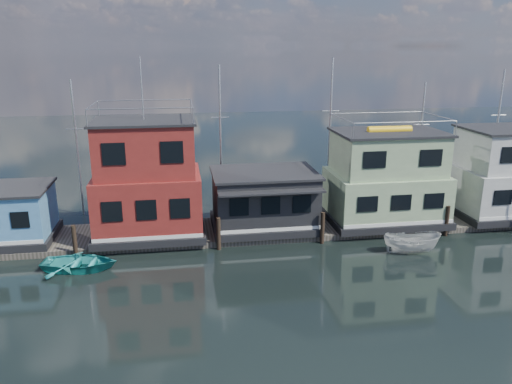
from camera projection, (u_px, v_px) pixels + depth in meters
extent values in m
plane|color=black|center=(315.00, 316.00, 24.66)|extent=(160.00, 160.00, 0.00)
cube|color=#595147|center=(271.00, 229.00, 35.98)|extent=(48.00, 5.00, 0.40)
cube|color=black|center=(5.00, 237.00, 33.16)|extent=(6.40, 4.90, 0.50)
cube|color=#508DC1|center=(1.00, 212.00, 32.67)|extent=(6.00, 4.50, 3.00)
cube|color=black|center=(151.00, 229.00, 34.58)|extent=(7.40, 5.90, 0.50)
cube|color=maroon|center=(149.00, 200.00, 33.99)|extent=(7.00, 5.50, 3.74)
cube|color=maroon|center=(145.00, 148.00, 32.97)|extent=(6.30, 4.95, 3.46)
cube|color=black|center=(144.00, 121.00, 32.46)|extent=(6.65, 5.23, 0.16)
cylinder|color=silver|center=(142.00, 88.00, 31.88)|extent=(0.08, 0.08, 4.00)
cube|color=black|center=(264.00, 223.00, 35.78)|extent=(7.40, 5.40, 0.50)
cube|color=black|center=(264.00, 197.00, 35.23)|extent=(7.00, 5.00, 3.40)
cube|color=black|center=(264.00, 173.00, 34.73)|extent=(7.30, 5.30, 0.16)
cube|color=black|center=(272.00, 192.00, 32.24)|extent=(7.00, 1.20, 0.12)
cube|color=black|center=(383.00, 217.00, 37.12)|extent=(8.40, 5.90, 0.50)
cube|color=#93AD80|center=(385.00, 193.00, 36.61)|extent=(8.00, 5.50, 3.12)
cube|color=#93AD80|center=(388.00, 153.00, 35.77)|extent=(7.20, 4.95, 2.88)
cube|color=black|center=(389.00, 132.00, 35.34)|extent=(7.60, 5.23, 0.16)
cylinder|color=yellow|center=(390.00, 130.00, 35.30)|extent=(3.20, 0.56, 0.56)
cube|color=black|center=(505.00, 210.00, 38.62)|extent=(8.40, 5.90, 0.50)
cube|color=#BABAB6|center=(509.00, 188.00, 38.11)|extent=(8.00, 5.50, 3.12)
cylinder|color=#2D2116|center=(75.00, 242.00, 31.13)|extent=(0.28, 0.28, 2.20)
cylinder|color=#2D2116|center=(219.00, 234.00, 32.47)|extent=(0.28, 0.28, 2.20)
cylinder|color=#2D2116|center=(322.00, 228.00, 33.52)|extent=(0.28, 0.28, 2.20)
cylinder|color=#2D2116|center=(447.00, 221.00, 34.87)|extent=(0.28, 0.28, 2.20)
cylinder|color=silver|center=(77.00, 149.00, 38.15)|extent=(0.16, 0.16, 10.50)
cylinder|color=silver|center=(75.00, 129.00, 37.71)|extent=(1.40, 0.06, 0.06)
cylinder|color=silver|center=(221.00, 139.00, 39.66)|extent=(0.16, 0.16, 11.50)
cylinder|color=silver|center=(220.00, 117.00, 39.17)|extent=(1.40, 0.06, 0.06)
cylinder|color=silver|center=(330.00, 133.00, 40.93)|extent=(0.16, 0.16, 12.00)
cylinder|color=silver|center=(331.00, 111.00, 40.43)|extent=(1.40, 0.06, 0.06)
cylinder|color=silver|center=(420.00, 142.00, 42.41)|extent=(0.16, 0.16, 10.00)
cylinder|color=silver|center=(422.00, 125.00, 41.99)|extent=(1.40, 0.06, 0.06)
cylinder|color=silver|center=(496.00, 134.00, 43.32)|extent=(0.16, 0.16, 11.00)
cylinder|color=silver|center=(499.00, 115.00, 42.85)|extent=(1.40, 0.06, 0.06)
imported|color=teal|center=(80.00, 263.00, 29.69)|extent=(4.81, 3.75, 0.91)
imported|color=silver|center=(412.00, 243.00, 32.06)|extent=(3.83, 2.05, 1.40)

